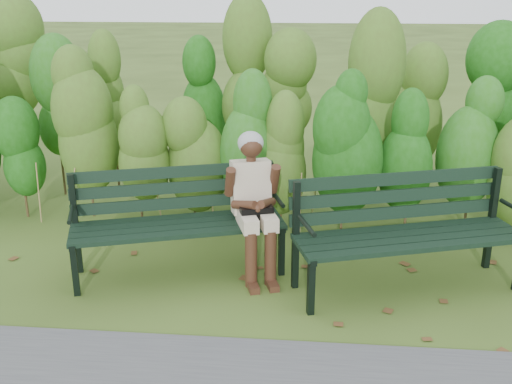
{
  "coord_description": "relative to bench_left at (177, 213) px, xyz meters",
  "views": [
    {
      "loc": [
        0.48,
        -4.86,
        2.56
      ],
      "look_at": [
        0.0,
        0.35,
        0.75
      ],
      "focal_mm": 42.0,
      "sensor_mm": 36.0,
      "label": 1
    }
  ],
  "objects": [
    {
      "name": "ground",
      "position": [
        0.72,
        -0.22,
        -0.57
      ],
      "size": [
        80.0,
        80.0,
        0.0
      ],
      "primitive_type": "plane",
      "color": "#354719"
    },
    {
      "name": "hedge_band",
      "position": [
        0.72,
        1.65,
        0.69
      ],
      "size": [
        11.04,
        1.67,
        2.42
      ],
      "color": "#47381E",
      "rests_on": "ground"
    },
    {
      "name": "leaf_litter",
      "position": [
        1.07,
        -0.24,
        -0.56
      ],
      "size": [
        5.86,
        1.95,
        0.01
      ],
      "color": "brown",
      "rests_on": "ground"
    },
    {
      "name": "bench_left",
      "position": [
        0.0,
        0.0,
        0.0
      ],
      "size": [
        2.02,
        1.18,
        0.96
      ],
      "color": "black",
      "rests_on": "ground"
    },
    {
      "name": "bench_right",
      "position": [
        2.06,
        -0.11,
        0.02
      ],
      "size": [
        2.09,
        1.21,
        0.99
      ],
      "color": "black",
      "rests_on": "ground"
    },
    {
      "name": "seated_woman",
      "position": [
        0.71,
        0.02,
        0.19
      ],
      "size": [
        0.56,
        0.79,
        1.32
      ],
      "color": "#BAA292",
      "rests_on": "ground"
    }
  ]
}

